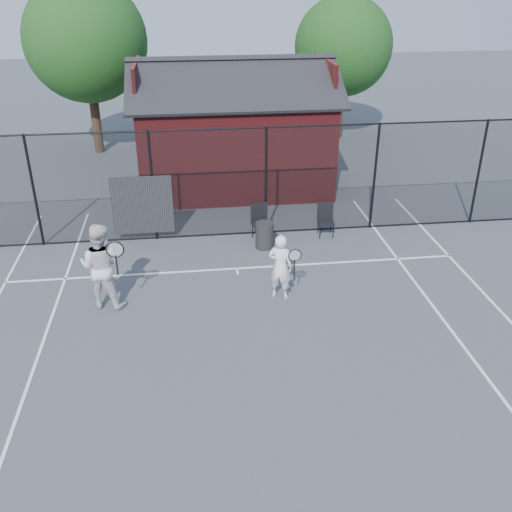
{
  "coord_description": "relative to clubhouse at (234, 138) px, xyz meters",
  "views": [
    {
      "loc": [
        -1.07,
        -9.32,
        6.68
      ],
      "look_at": [
        0.29,
        1.49,
        1.1
      ],
      "focal_mm": 40.0,
      "sensor_mm": 36.0,
      "label": 1
    }
  ],
  "objects": [
    {
      "name": "fence",
      "position": [
        -0.8,
        -4.0,
        -0.16
      ],
      "size": [
        22.04,
        3.0,
        3.0
      ],
      "color": "black",
      "rests_on": "ground"
    },
    {
      "name": "ground",
      "position": [
        -0.5,
        -9.0,
        -1.61
      ],
      "size": [
        80.0,
        80.0,
        0.0
      ],
      "primitive_type": "plane",
      "color": "#454C4F",
      "rests_on": "ground"
    },
    {
      "name": "tree_left",
      "position": [
        -5.0,
        4.5,
        2.58
      ],
      "size": [
        4.48,
        4.48,
        6.44
      ],
      "color": "#322214",
      "rests_on": "ground"
    },
    {
      "name": "court_lines",
      "position": [
        -0.5,
        -10.32,
        -1.6
      ],
      "size": [
        11.02,
        18.0,
        0.01
      ],
      "color": "white",
      "rests_on": "ground"
    },
    {
      "name": "tree_right",
      "position": [
        5.0,
        5.5,
        2.1
      ],
      "size": [
        3.97,
        3.97,
        5.7
      ],
      "color": "#322214",
      "rests_on": "ground"
    },
    {
      "name": "waste_bin",
      "position": [
        0.34,
        -4.9,
        -1.26
      ],
      "size": [
        0.49,
        0.49,
        0.7
      ],
      "primitive_type": "cylinder",
      "rotation": [
        0.0,
        0.0,
        0.02
      ],
      "color": "black",
      "rests_on": "ground"
    },
    {
      "name": "player_back",
      "position": [
        -3.51,
        -7.29,
        -0.64
      ],
      "size": [
        1.12,
        0.96,
        1.93
      ],
      "color": "silver",
      "rests_on": "ground"
    },
    {
      "name": "player_front",
      "position": [
        0.34,
        -7.44,
        -0.84
      ],
      "size": [
        0.73,
        0.6,
        1.53
      ],
      "color": "white",
      "rests_on": "ground"
    },
    {
      "name": "chair_left",
      "position": [
        0.33,
        -4.4,
        -1.12
      ],
      "size": [
        0.56,
        0.57,
        0.97
      ],
      "primitive_type": "cube",
      "rotation": [
        0.0,
        0.0,
        0.22
      ],
      "color": "black",
      "rests_on": "ground"
    },
    {
      "name": "chair_right",
      "position": [
        2.1,
        -4.4,
        -1.16
      ],
      "size": [
        0.46,
        0.48,
        0.9
      ],
      "primitive_type": "cube",
      "rotation": [
        0.0,
        0.0,
        -0.07
      ],
      "color": "black",
      "rests_on": "ground"
    },
    {
      "name": "clubhouse",
      "position": [
        0.0,
        0.0,
        0.0
      ],
      "size": [
        6.5,
        4.36,
        4.19
      ],
      "color": "maroon",
      "rests_on": "ground"
    }
  ]
}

